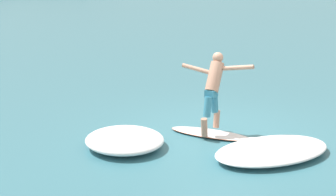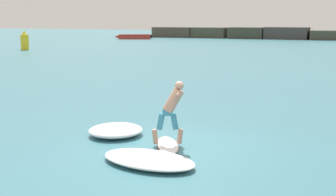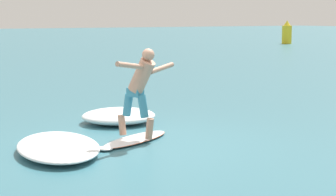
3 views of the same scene
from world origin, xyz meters
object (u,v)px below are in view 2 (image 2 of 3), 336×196
object	(u,v)px
surfboard	(168,145)
channel_marker_buoy	(25,41)
fishing_boat_near_jetty	(134,36)
surfer	(172,107)

from	to	relation	value
surfboard	channel_marker_buoy	size ratio (longest dim) A/B	0.96
fishing_boat_near_jetty	channel_marker_buoy	size ratio (longest dim) A/B	2.79
surfboard	channel_marker_buoy	bearing A→B (deg)	133.46
fishing_boat_near_jetty	channel_marker_buoy	xyz separation A→B (m)	(-0.21, -25.34, 0.50)
surfboard	channel_marker_buoy	xyz separation A→B (m)	(-26.87, 28.36, 0.85)
surfer	channel_marker_buoy	size ratio (longest dim) A/B	0.83
surfboard	surfer	size ratio (longest dim) A/B	1.15
surfer	fishing_boat_near_jetty	size ratio (longest dim) A/B	0.30
fishing_boat_near_jetty	surfer	bearing A→B (deg)	-63.48
surfer	fishing_boat_near_jetty	xyz separation A→B (m)	(-26.76, 53.62, -0.66)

